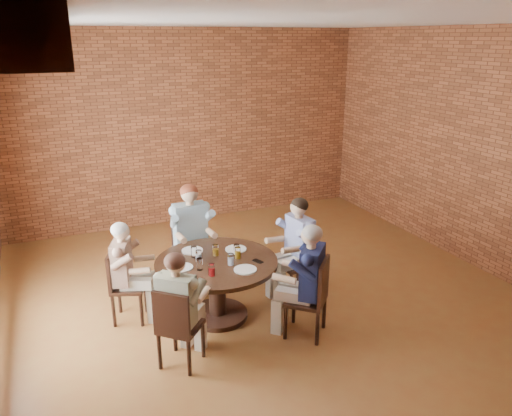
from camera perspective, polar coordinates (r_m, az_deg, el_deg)
name	(u,v)px	position (r m, az deg, el deg)	size (l,w,h in m)	color
floor	(273,304)	(6.50, 1.93, -10.92)	(7.00, 7.00, 0.00)	brown
ceiling	(276,21)	(5.63, 2.34, 20.62)	(7.00, 7.00, 0.00)	white
wall_back	(189,128)	(9.04, -7.69, 9.03)	(7.00, 7.00, 0.00)	brown
wall_right	(481,151)	(7.79, 24.31, 5.92)	(7.00, 7.00, 0.00)	brown
ceiling_beam	(26,33)	(5.06, -24.84, 17.70)	(0.22, 6.90, 0.26)	black
dining_table	(217,278)	(6.00, -4.50, -7.94)	(1.45, 1.45, 0.75)	black
chair_a	(300,257)	(6.57, 5.11, -5.65)	(0.47, 0.47, 0.93)	black
diner_a	(296,248)	(6.46, 4.54, -4.57)	(0.52, 0.64, 1.32)	#3D4BA1
chair_b	(191,245)	(6.95, -7.49, -4.18)	(0.46, 0.46, 0.97)	black
diner_b	(192,235)	(6.80, -7.33, -3.11)	(0.57, 0.70, 1.40)	gray
chair_c	(122,283)	(6.16, -15.06, -8.27)	(0.49, 0.49, 0.89)	black
diner_c	(127,273)	(6.08, -14.50, -7.15)	(0.47, 0.58, 1.24)	brown
chair_d	(177,325)	(5.21, -9.04, -13.10)	(0.56, 0.56, 0.90)	black
diner_d	(180,309)	(5.19, -8.73, -11.38)	(0.49, 0.60, 1.26)	tan
chair_e	(313,295)	(5.68, 6.57, -9.85)	(0.60, 0.60, 0.94)	black
diner_e	(306,281)	(5.63, 5.78, -8.32)	(0.53, 0.65, 1.33)	#161B3F
plate_a	(236,249)	(6.18, -2.33, -4.71)	(0.26, 0.26, 0.01)	white
plate_b	(192,250)	(6.18, -7.29, -4.83)	(0.26, 0.26, 0.01)	white
plate_c	(182,268)	(5.76, -8.50, -6.75)	(0.26, 0.26, 0.01)	white
plate_d	(245,270)	(5.65, -1.24, -7.05)	(0.26, 0.26, 0.01)	white
glass_a	(237,250)	(6.00, -2.23, -4.81)	(0.07, 0.07, 0.14)	white
glass_b	(216,250)	(6.01, -4.64, -4.82)	(0.07, 0.07, 0.14)	white
glass_c	(194,252)	(5.99, -7.11, -5.00)	(0.07, 0.07, 0.14)	white
glass_d	(199,256)	(5.87, -6.58, -5.47)	(0.07, 0.07, 0.14)	white
glass_e	(200,264)	(5.67, -6.46, -6.39)	(0.07, 0.07, 0.14)	white
glass_f	(212,270)	(5.52, -5.09, -7.06)	(0.07, 0.07, 0.14)	white
glass_g	(231,259)	(5.76, -2.91, -5.88)	(0.07, 0.07, 0.14)	white
glass_h	(238,253)	(5.92, -2.09, -5.14)	(0.07, 0.07, 0.14)	white
smartphone	(258,261)	(5.86, 0.23, -6.11)	(0.07, 0.13, 0.01)	black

